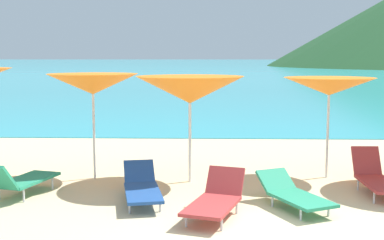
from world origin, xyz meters
name	(u,v)px	position (x,y,z in m)	size (l,w,h in m)	color
ground_plane	(240,137)	(0.00, 10.00, -0.15)	(50.00, 100.00, 0.30)	beige
ocean_water	(211,62)	(0.00, 228.73, 0.01)	(650.00, 440.00, 0.02)	#2DADBC
umbrella_3	(93,84)	(-3.28, 3.69, 1.89)	(1.83, 1.83, 2.09)	silver
umbrella_4	(190,90)	(-1.37, 3.48, 1.79)	(2.27, 2.27, 2.06)	silver
umbrella_5	(329,87)	(1.38, 3.93, 1.84)	(1.92, 1.92, 2.02)	silver
lounge_chair_5	(376,177)	(1.96, 2.69, 0.30)	(0.56, 1.55, 0.74)	#A53333
lounge_chair_6	(19,179)	(-4.28, 2.24, 0.32)	(0.98, 1.73, 0.73)	#268C66
lounge_chair_9	(142,187)	(-2.13, 2.09, 0.25)	(0.89, 1.80, 0.55)	#1E478C
lounge_chair_10	(294,194)	(0.36, 1.74, 0.24)	(1.18, 1.60, 0.51)	#268C66
lounge_chair_11	(216,199)	(-0.90, 1.26, 0.28)	(1.03, 1.57, 0.65)	#A53333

